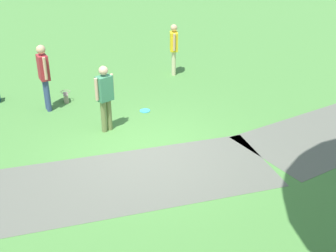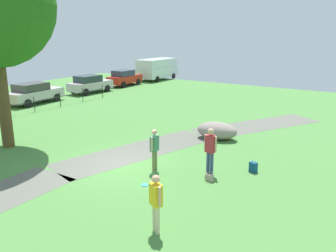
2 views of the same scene
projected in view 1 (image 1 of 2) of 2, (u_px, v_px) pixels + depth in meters
name	position (u px, v px, depth m)	size (l,w,h in m)	color
ground_plane	(146.00, 150.00, 9.61)	(48.00, 48.00, 0.00)	#49803B
footpath_segment_mid	(77.00, 187.00, 8.29)	(8.31, 4.30, 0.01)	#5C5D53
woman_with_handbag	(44.00, 73.00, 11.13)	(0.26, 0.52, 1.81)	navy
man_near_boulder	(105.00, 94.00, 10.07)	(0.51, 0.30, 1.66)	olive
passerby_on_path	(174.00, 46.00, 13.75)	(0.38, 0.47, 1.67)	beige
handbag_on_grass	(66.00, 97.00, 12.05)	(0.33, 0.34, 0.31)	gray
frisbee_on_grass	(145.00, 111.00, 11.52)	(0.28, 0.28, 0.02)	#3BA7CA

